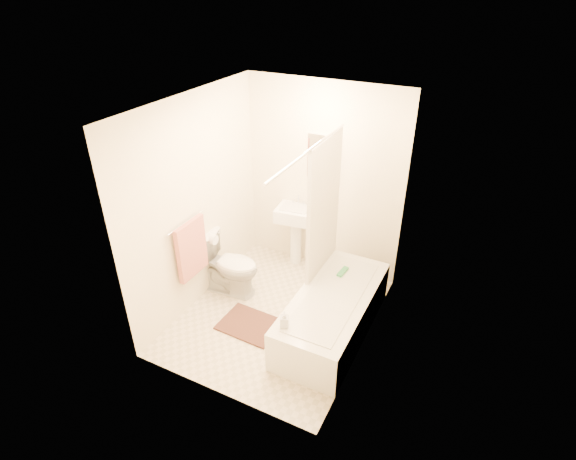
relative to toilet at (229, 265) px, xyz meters
The scene contains 17 objects.
floor 0.85m from the toilet, 12.00° to the right, with size 2.40×2.40×0.00m, color beige.
ceiling 2.17m from the toilet, 12.00° to the right, with size 2.40×2.40×0.00m, color white.
wall_back 1.53m from the toilet, 54.22° to the left, with size 2.00×0.02×2.40m, color beige.
wall_left 0.88m from the toilet, 147.47° to the right, with size 0.02×2.40×2.40m, color beige.
wall_right 1.94m from the toilet, ahead, with size 0.02×2.40×2.40m, color beige.
mirror 1.70m from the toilet, 53.69° to the left, with size 0.40×0.03×0.55m, color white.
curtain_rod 1.94m from the toilet, ahead, with size 0.03×0.03×1.70m, color silver.
shower_curtain 1.39m from the toilet, 17.97° to the left, with size 0.04×0.80×1.55m, color silver.
towel_bar 0.86m from the toilet, 117.15° to the right, with size 0.02×0.02×0.60m, color silver.
towel 0.61m from the toilet, 113.73° to the right, with size 0.06×0.45×0.66m, color #CC7266.
toilet_paper 0.38m from the toilet, 167.63° to the right, with size 0.12×0.12×0.11m, color white.
toilet is the anchor object (origin of this frame).
sink 1.01m from the toilet, 63.45° to the left, with size 0.46×0.37×0.90m, color white, non-canonical shape.
bathtub 1.39m from the toilet, ahead, with size 0.73×1.67×0.47m, color white, non-canonical shape.
bath_mat 0.80m from the toilet, 39.26° to the right, with size 0.65×0.49×0.02m, color #4F211D.
soap_bottle 1.37m from the toilet, 33.45° to the right, with size 0.08×0.08×0.17m, color white.
scrub_brush 1.37m from the toilet, 13.25° to the left, with size 0.06×0.19×0.04m, color #379A52.
Camera 1 is at (1.87, -3.46, 3.43)m, focal length 28.00 mm.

